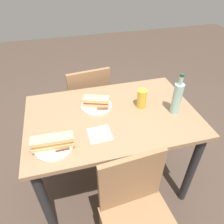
# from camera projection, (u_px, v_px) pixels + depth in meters

# --- Properties ---
(ground_plane) EXTENTS (8.00, 8.00, 0.00)m
(ground_plane) POSITION_uv_depth(u_px,v_px,m) (112.00, 179.00, 1.97)
(ground_plane) COLOR #47382D
(dining_table) EXTENTS (1.19, 0.77, 0.78)m
(dining_table) POSITION_uv_depth(u_px,v_px,m) (112.00, 127.00, 1.56)
(dining_table) COLOR #997251
(dining_table) RESTS_ON ground
(chair_far) EXTENTS (0.43, 0.43, 0.88)m
(chair_far) POSITION_uv_depth(u_px,v_px,m) (137.00, 213.00, 1.21)
(chair_far) COLOR #936B47
(chair_far) RESTS_ON ground
(chair_near) EXTENTS (0.44, 0.44, 0.88)m
(chair_near) POSITION_uv_depth(u_px,v_px,m) (88.00, 101.00, 2.07)
(chair_near) COLOR #936B47
(chair_near) RESTS_ON ground
(plate_near) EXTENTS (0.22, 0.22, 0.01)m
(plate_near) POSITION_uv_depth(u_px,v_px,m) (97.00, 106.00, 1.54)
(plate_near) COLOR silver
(plate_near) RESTS_ON dining_table
(baguette_sandwich_near) EXTENTS (0.20, 0.13, 0.07)m
(baguette_sandwich_near) POSITION_uv_depth(u_px,v_px,m) (96.00, 101.00, 1.52)
(baguette_sandwich_near) COLOR #DBB77A
(baguette_sandwich_near) RESTS_ON plate_near
(knife_near) EXTENTS (0.18, 0.06, 0.01)m
(knife_near) POSITION_uv_depth(u_px,v_px,m) (97.00, 109.00, 1.50)
(knife_near) COLOR silver
(knife_near) RESTS_ON plate_near
(plate_far) EXTENTS (0.22, 0.22, 0.01)m
(plate_far) POSITION_uv_depth(u_px,v_px,m) (54.00, 147.00, 1.23)
(plate_far) COLOR silver
(plate_far) RESTS_ON dining_table
(baguette_sandwich_far) EXTENTS (0.24, 0.08, 0.07)m
(baguette_sandwich_far) POSITION_uv_depth(u_px,v_px,m) (53.00, 142.00, 1.21)
(baguette_sandwich_far) COLOR #DBB77A
(baguette_sandwich_far) RESTS_ON plate_far
(knife_far) EXTENTS (0.18, 0.01, 0.01)m
(knife_far) POSITION_uv_depth(u_px,v_px,m) (56.00, 151.00, 1.19)
(knife_far) COLOR silver
(knife_far) RESTS_ON plate_far
(water_bottle) EXTENTS (0.06, 0.06, 0.30)m
(water_bottle) POSITION_uv_depth(u_px,v_px,m) (177.00, 98.00, 1.43)
(water_bottle) COLOR #99C6B7
(water_bottle) RESTS_ON dining_table
(beer_glass) EXTENTS (0.07, 0.07, 0.14)m
(beer_glass) POSITION_uv_depth(u_px,v_px,m) (142.00, 99.00, 1.51)
(beer_glass) COLOR gold
(beer_glass) RESTS_ON dining_table
(paper_napkin) EXTENTS (0.15, 0.15, 0.00)m
(paper_napkin) POSITION_uv_depth(u_px,v_px,m) (100.00, 134.00, 1.32)
(paper_napkin) COLOR white
(paper_napkin) RESTS_ON dining_table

